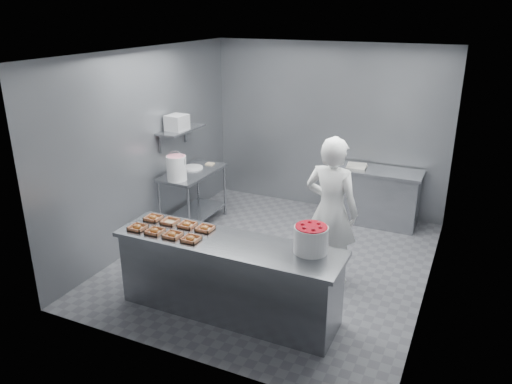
% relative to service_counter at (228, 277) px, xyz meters
% --- Properties ---
extents(floor, '(4.50, 4.50, 0.00)m').
position_rel_service_counter_xyz_m(floor, '(0.00, 1.35, -0.45)').
color(floor, '#4C4C51').
rests_on(floor, ground).
extents(ceiling, '(4.50, 4.50, 0.00)m').
position_rel_service_counter_xyz_m(ceiling, '(0.00, 1.35, 2.35)').
color(ceiling, white).
rests_on(ceiling, wall_back).
extents(wall_back, '(4.00, 0.04, 2.80)m').
position_rel_service_counter_xyz_m(wall_back, '(0.00, 3.60, 0.95)').
color(wall_back, slate).
rests_on(wall_back, ground).
extents(wall_left, '(0.04, 4.50, 2.80)m').
position_rel_service_counter_xyz_m(wall_left, '(-2.00, 1.35, 0.95)').
color(wall_left, slate).
rests_on(wall_left, ground).
extents(wall_right, '(0.04, 4.50, 2.80)m').
position_rel_service_counter_xyz_m(wall_right, '(2.00, 1.35, 0.95)').
color(wall_right, slate).
rests_on(wall_right, ground).
extents(service_counter, '(2.60, 0.70, 0.90)m').
position_rel_service_counter_xyz_m(service_counter, '(0.00, 0.00, 0.00)').
color(service_counter, slate).
rests_on(service_counter, ground).
extents(prep_table, '(0.60, 1.20, 0.90)m').
position_rel_service_counter_xyz_m(prep_table, '(-1.65, 1.95, 0.14)').
color(prep_table, slate).
rests_on(prep_table, ground).
extents(back_counter, '(1.50, 0.60, 0.90)m').
position_rel_service_counter_xyz_m(back_counter, '(0.90, 3.25, -0.00)').
color(back_counter, slate).
rests_on(back_counter, ground).
extents(wall_shelf, '(0.35, 0.90, 0.03)m').
position_rel_service_counter_xyz_m(wall_shelf, '(-1.82, 1.95, 1.10)').
color(wall_shelf, slate).
rests_on(wall_shelf, wall_left).
extents(tray_0, '(0.19, 0.18, 0.06)m').
position_rel_service_counter_xyz_m(tray_0, '(-1.10, -0.15, 0.47)').
color(tray_0, tan).
rests_on(tray_0, service_counter).
extents(tray_1, '(0.19, 0.18, 0.06)m').
position_rel_service_counter_xyz_m(tray_1, '(-0.86, -0.15, 0.47)').
color(tray_1, tan).
rests_on(tray_1, service_counter).
extents(tray_2, '(0.19, 0.18, 0.06)m').
position_rel_service_counter_xyz_m(tray_2, '(-0.62, -0.15, 0.47)').
color(tray_2, tan).
rests_on(tray_2, service_counter).
extents(tray_3, '(0.19, 0.18, 0.06)m').
position_rel_service_counter_xyz_m(tray_3, '(-0.38, -0.15, 0.47)').
color(tray_3, tan).
rests_on(tray_3, service_counter).
extents(tray_4, '(0.19, 0.18, 0.06)m').
position_rel_service_counter_xyz_m(tray_4, '(-1.10, 0.15, 0.47)').
color(tray_4, tan).
rests_on(tray_4, service_counter).
extents(tray_5, '(0.19, 0.18, 0.04)m').
position_rel_service_counter_xyz_m(tray_5, '(-0.85, 0.15, 0.47)').
color(tray_5, tan).
rests_on(tray_5, service_counter).
extents(tray_6, '(0.19, 0.18, 0.06)m').
position_rel_service_counter_xyz_m(tray_6, '(-0.62, 0.15, 0.47)').
color(tray_6, tan).
rests_on(tray_6, service_counter).
extents(tray_7, '(0.19, 0.18, 0.06)m').
position_rel_service_counter_xyz_m(tray_7, '(-0.38, 0.15, 0.47)').
color(tray_7, tan).
rests_on(tray_7, service_counter).
extents(worker, '(0.74, 0.54, 1.90)m').
position_rel_service_counter_xyz_m(worker, '(0.81, 1.20, 0.49)').
color(worker, white).
rests_on(worker, ground).
extents(strawberry_tub, '(0.36, 0.36, 0.30)m').
position_rel_service_counter_xyz_m(strawberry_tub, '(0.90, 0.15, 0.60)').
color(strawberry_tub, white).
rests_on(strawberry_tub, service_counter).
extents(glaze_bucket, '(0.31, 0.29, 0.45)m').
position_rel_service_counter_xyz_m(glaze_bucket, '(-1.64, 1.51, 0.64)').
color(glaze_bucket, white).
rests_on(glaze_bucket, prep_table).
extents(bucket_lid, '(0.37, 0.37, 0.03)m').
position_rel_service_counter_xyz_m(bucket_lid, '(-1.73, 2.08, 0.46)').
color(bucket_lid, white).
rests_on(bucket_lid, prep_table).
extents(rag, '(0.14, 0.12, 0.02)m').
position_rel_service_counter_xyz_m(rag, '(-1.59, 2.39, 0.46)').
color(rag, '#CCB28C').
rests_on(rag, prep_table).
extents(appliance, '(0.28, 0.32, 0.23)m').
position_rel_service_counter_xyz_m(appliance, '(-1.82, 1.85, 1.23)').
color(appliance, gray).
rests_on(appliance, wall_shelf).
extents(paper_stack, '(0.31, 0.23, 0.05)m').
position_rel_service_counter_xyz_m(paper_stack, '(0.62, 3.25, 0.47)').
color(paper_stack, silver).
rests_on(paper_stack, back_counter).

